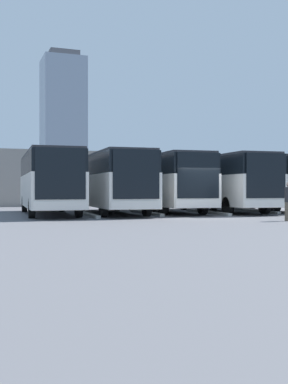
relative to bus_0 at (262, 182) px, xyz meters
name	(u,v)px	position (x,y,z in m)	size (l,w,h in m)	color
ground_plane	(208,217)	(7.05, 5.71, -1.90)	(600.00, 600.00, 0.00)	#5B5B60
bus_0	(262,182)	(0.00, 0.00, 0.00)	(3.19, 10.84, 3.41)	silver
curb_divider_0	(253,211)	(1.76, 1.58, -1.82)	(0.24, 5.81, 0.15)	#9E9E99
bus_1	(220,181)	(3.52, 0.67, 0.00)	(3.19, 10.84, 3.41)	silver
curb_divider_1	(207,212)	(5.28, 2.25, -1.82)	(0.24, 5.81, 0.15)	#9E9E99
bus_2	(164,181)	(7.05, -0.07, 0.00)	(3.19, 10.84, 3.41)	silver
curb_divider_2	(146,213)	(8.81, 1.51, -1.82)	(0.24, 5.81, 0.15)	#9E9E99
bus_3	(111,181)	(10.57, 0.48, 0.00)	(3.19, 10.84, 3.41)	silver
curb_divider_3	(87,214)	(12.33, 2.06, -1.82)	(0.24, 5.81, 0.15)	#9E9E99
bus_4	(49,181)	(14.09, 0.21, 0.00)	(3.19, 10.84, 3.41)	silver
station_building	(89,180)	(7.05, -19.43, 0.45)	(40.47, 16.84, 4.65)	gray
office_tower	(63,124)	(-14.95, -150.96, 23.60)	(15.28, 15.28, 52.18)	#7F8EA3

